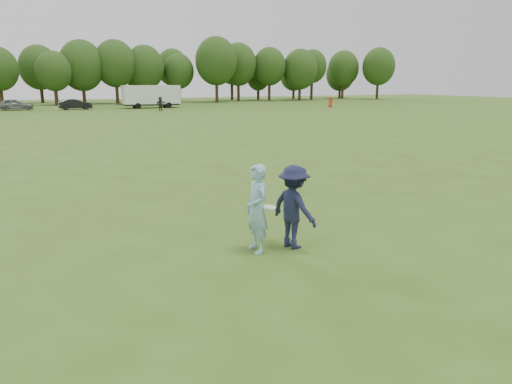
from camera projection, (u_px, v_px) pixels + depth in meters
ground at (294, 252)px, 10.04m from camera, size 200.00×200.00×0.00m
thrower at (257, 209)px, 9.89m from camera, size 0.49×0.72×1.95m
defender at (294, 207)px, 10.16m from camera, size 1.01×1.36×1.89m
player_far_c at (331, 102)px, 67.69m from camera, size 0.89×0.89×1.56m
player_far_d at (160, 104)px, 59.50m from camera, size 1.72×1.35×1.82m
car_e at (15, 105)px, 60.18m from camera, size 4.48×1.88×1.52m
car_f at (75, 104)px, 61.80m from camera, size 4.38×1.88×1.40m
field_cone at (261, 111)px, 56.83m from camera, size 0.28×0.28×0.30m
disc_in_play at (270, 207)px, 9.76m from camera, size 0.31×0.31×0.07m
cargo_trailer at (151, 95)px, 65.45m from camera, size 9.00×2.75×3.20m
treeline at (80, 66)px, 77.19m from camera, size 130.35×18.39×11.74m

